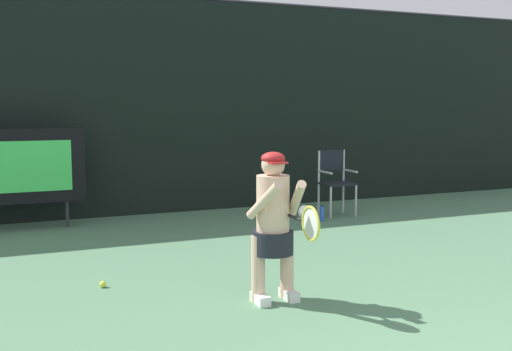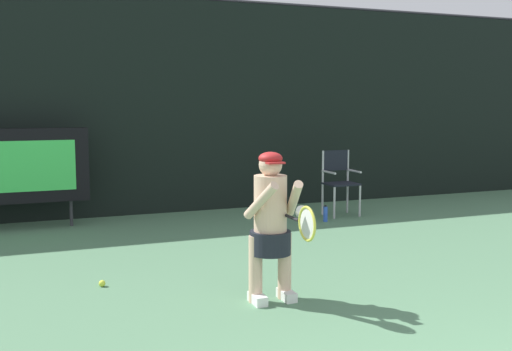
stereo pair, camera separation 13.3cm
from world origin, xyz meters
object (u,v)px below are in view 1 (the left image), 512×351
object	(u,v)px
water_bottle	(322,214)
tennis_player	(273,222)
tennis_racket	(309,223)
umpire_chair	(335,178)
tennis_ball_spare	(103,284)
scoreboard	(6,167)

from	to	relation	value
water_bottle	tennis_player	size ratio (longest dim) A/B	0.19
tennis_player	tennis_racket	xyz separation A→B (m)	(0.11, -0.50, 0.07)
umpire_chair	tennis_racket	bearing A→B (deg)	-122.97
umpire_chair	tennis_ball_spare	distance (m)	5.07
tennis_player	scoreboard	bearing A→B (deg)	116.73
water_bottle	tennis_player	bearing A→B (deg)	-125.73
tennis_ball_spare	scoreboard	bearing A→B (deg)	103.43
umpire_chair	tennis_player	bearing A→B (deg)	-127.48
scoreboard	tennis_racket	size ratio (longest dim) A/B	3.65
water_bottle	tennis_racket	bearing A→B (deg)	-120.71
water_bottle	tennis_racket	xyz separation A→B (m)	(-2.25, -3.79, 0.71)
tennis_player	tennis_ball_spare	world-z (taller)	tennis_player
umpire_chair	tennis_ball_spare	xyz separation A→B (m)	(-4.28, -2.67, -0.58)
scoreboard	water_bottle	distance (m)	4.80
scoreboard	tennis_player	xyz separation A→B (m)	(2.23, -4.43, -0.19)
tennis_ball_spare	tennis_player	bearing A→B (deg)	-36.39
scoreboard	tennis_racket	xyz separation A→B (m)	(2.34, -4.93, -0.12)
tennis_racket	tennis_ball_spare	xyz separation A→B (m)	(-1.54, 1.55, -0.79)
tennis_player	tennis_racket	bearing A→B (deg)	-77.50
scoreboard	tennis_ball_spare	distance (m)	3.59
scoreboard	umpire_chair	size ratio (longest dim) A/B	2.04
tennis_player	water_bottle	bearing A→B (deg)	54.27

